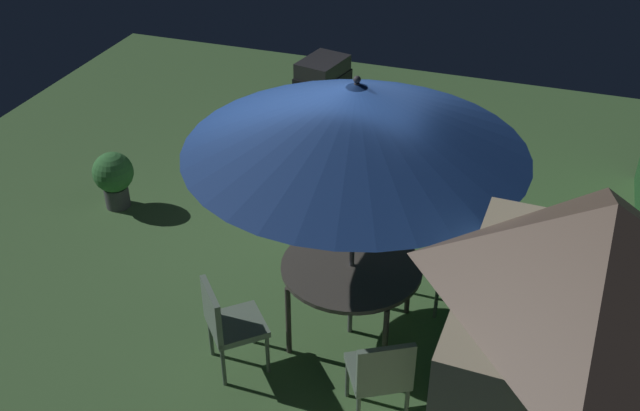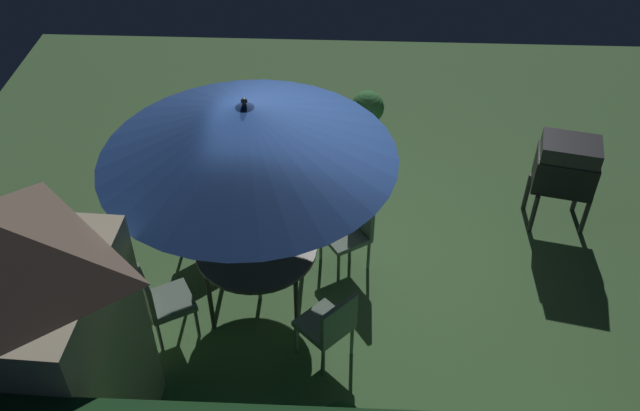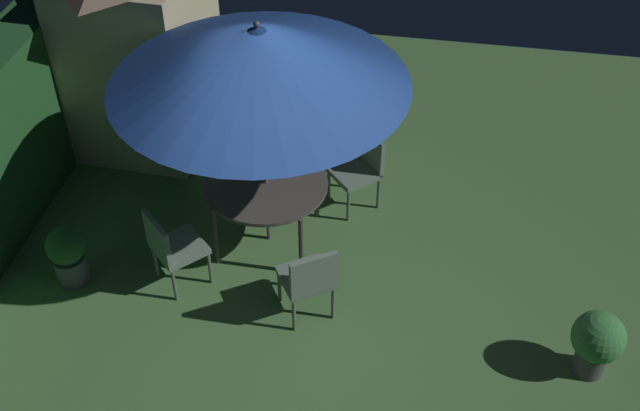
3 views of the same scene
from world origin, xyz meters
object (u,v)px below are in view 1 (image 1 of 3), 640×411
(chair_near_shed, at_px, (321,218))
(potted_plant_by_shed, at_px, (114,176))
(chair_toward_hedge, at_px, (381,373))
(potted_plant_by_grill, at_px, (562,282))
(patio_table, at_px, (351,270))
(garden_shed, at_px, (569,398))
(patio_umbrella, at_px, (356,117))
(chair_toward_house, at_px, (452,255))
(bbq_grill, at_px, (323,85))
(chair_far_side, at_px, (227,321))

(chair_near_shed, xyz_separation_m, potted_plant_by_shed, (-0.20, -2.62, -0.11))
(chair_toward_hedge, bearing_deg, potted_plant_by_grill, 145.10)
(patio_table, bearing_deg, garden_shed, 48.39)
(patio_umbrella, relative_size, potted_plant_by_shed, 4.01)
(patio_umbrella, height_order, chair_toward_house, patio_umbrella)
(patio_table, distance_m, chair_toward_hedge, 1.09)
(potted_plant_by_shed, relative_size, potted_plant_by_grill, 1.06)
(patio_table, xyz_separation_m, bbq_grill, (-3.50, -1.46, 0.12))
(patio_table, relative_size, potted_plant_by_shed, 1.81)
(patio_table, relative_size, chair_toward_hedge, 1.41)
(garden_shed, height_order, chair_toward_house, garden_shed)
(chair_near_shed, bearing_deg, garden_shed, 43.20)
(garden_shed, height_order, chair_far_side, garden_shed)
(patio_umbrella, xyz_separation_m, potted_plant_by_shed, (-1.20, -3.25, -1.84))
(chair_toward_house, height_order, potted_plant_by_shed, chair_toward_house)
(chair_toward_house, bearing_deg, patio_umbrella, -44.15)
(garden_shed, bearing_deg, chair_far_side, -107.67)
(chair_near_shed, distance_m, potted_plant_by_shed, 2.63)
(chair_toward_hedge, distance_m, potted_plant_by_shed, 4.34)
(bbq_grill, bearing_deg, potted_plant_by_shed, -37.71)
(chair_near_shed, bearing_deg, chair_toward_house, 82.08)
(patio_table, xyz_separation_m, potted_plant_by_grill, (-0.93, 1.83, -0.37))
(patio_table, bearing_deg, bbq_grill, -157.34)
(chair_far_side, relative_size, chair_toward_house, 1.00)
(garden_shed, distance_m, potted_plant_by_grill, 2.80)
(garden_shed, distance_m, patio_table, 2.58)
(chair_near_shed, xyz_separation_m, chair_toward_house, (0.20, 1.40, 0.00))
(patio_table, bearing_deg, chair_far_side, -48.51)
(bbq_grill, relative_size, chair_toward_hedge, 1.33)
(chair_far_side, height_order, potted_plant_by_grill, chair_far_side)
(potted_plant_by_shed, bearing_deg, garden_shed, 60.89)
(chair_toward_hedge, relative_size, chair_toward_house, 1.00)
(chair_toward_house, bearing_deg, chair_near_shed, -97.92)
(potted_plant_by_grill, bearing_deg, patio_table, -62.99)
(chair_near_shed, xyz_separation_m, potted_plant_by_grill, (0.06, 2.46, -0.17))
(patio_table, xyz_separation_m, potted_plant_by_shed, (-1.20, -3.25, -0.32))
(chair_far_side, bearing_deg, potted_plant_by_grill, 122.26)
(chair_far_side, relative_size, chair_toward_hedge, 1.00)
(chair_near_shed, relative_size, chair_toward_hedge, 1.00)
(patio_umbrella, distance_m, chair_far_side, 2.09)
(patio_umbrella, distance_m, potted_plant_by_shed, 3.92)
(patio_table, height_order, potted_plant_by_grill, patio_table)
(chair_far_side, distance_m, chair_toward_hedge, 1.41)
(potted_plant_by_grill, bearing_deg, chair_far_side, -57.74)
(chair_far_side, xyz_separation_m, chair_toward_hedge, (0.16, 1.41, 0.00))
(bbq_grill, xyz_separation_m, chair_toward_house, (2.70, 2.24, -0.33))
(patio_table, distance_m, chair_near_shed, 1.19)
(patio_table, height_order, bbq_grill, bbq_grill)
(chair_toward_hedge, bearing_deg, potted_plant_by_shed, -119.37)
(chair_far_side, bearing_deg, patio_umbrella, 131.49)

